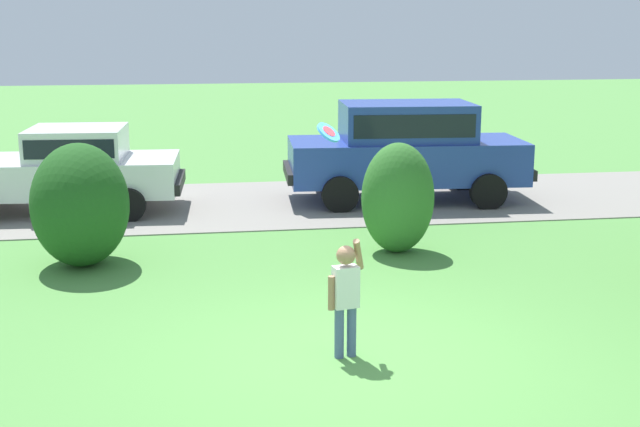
# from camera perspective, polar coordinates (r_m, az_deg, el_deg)

# --- Properties ---
(ground_plane) EXTENTS (80.00, 80.00, 0.00)m
(ground_plane) POSITION_cam_1_polar(r_m,az_deg,el_deg) (9.20, 2.12, -9.40)
(ground_plane) COLOR #518E42
(driveway_strip) EXTENTS (28.00, 4.40, 0.02)m
(driveway_strip) POSITION_cam_1_polar(r_m,az_deg,el_deg) (16.57, -2.91, 0.70)
(driveway_strip) COLOR gray
(driveway_strip) RESTS_ON ground
(shrub_near_tree) EXTENTS (1.38, 1.65, 1.78)m
(shrub_near_tree) POSITION_cam_1_polar(r_m,az_deg,el_deg) (12.69, -15.68, 0.55)
(shrub_near_tree) COLOR #1E511C
(shrub_near_tree) RESTS_ON ground
(shrub_centre_left) EXTENTS (1.11, 1.01, 1.68)m
(shrub_centre_left) POSITION_cam_1_polar(r_m,az_deg,el_deg) (12.98, 5.20, 1.04)
(shrub_centre_left) COLOR #33702B
(shrub_centre_left) RESTS_ON ground
(parked_sedan) EXTENTS (4.49, 2.27, 1.56)m
(parked_sedan) POSITION_cam_1_polar(r_m,az_deg,el_deg) (16.37, -16.53, 3.02)
(parked_sedan) COLOR white
(parked_sedan) RESTS_ON ground
(parked_suv) EXTENTS (4.79, 2.30, 1.92)m
(parked_suv) POSITION_cam_1_polar(r_m,az_deg,el_deg) (16.72, 5.75, 4.48)
(parked_suv) COLOR #28429E
(parked_suv) RESTS_ON ground
(child_thrower) EXTENTS (0.43, 0.32, 1.29)m
(child_thrower) POSITION_cam_1_polar(r_m,az_deg,el_deg) (8.92, 1.72, -5.22)
(child_thrower) COLOR #4C608C
(child_thrower) RESTS_ON ground
(frisbee) EXTENTS (0.31, 0.27, 0.27)m
(frisbee) POSITION_cam_1_polar(r_m,az_deg,el_deg) (9.12, 0.57, 5.43)
(frisbee) COLOR #337FDB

